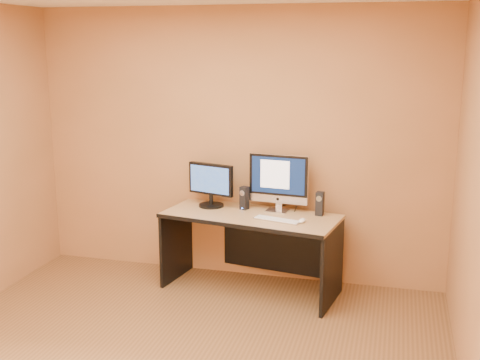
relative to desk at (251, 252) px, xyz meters
The scene contains 10 objects.
walls 1.88m from the desk, 98.29° to the right, with size 4.00×4.00×2.60m, color #A76E43, non-canonical shape.
desk is the anchor object (origin of this frame).
imac 0.69m from the desk, 39.98° to the left, with size 0.56×0.21×0.54m, color #B1B1B5, non-canonical shape.
second_monitor 0.74m from the desk, 158.16° to the left, with size 0.47×0.24×0.42m, color black, non-canonical shape.
speaker_left 0.51m from the desk, 122.78° to the left, with size 0.07×0.07×0.22m, color black, non-canonical shape.
speaker_right 0.78m from the desk, 12.84° to the left, with size 0.07×0.07×0.22m, color black, non-canonical shape.
keyboard 0.48m from the desk, 26.59° to the right, with size 0.42×0.11×0.02m, color silver.
mouse 0.64m from the desk, 14.37° to the right, with size 0.06×0.10×0.04m, color white.
cable_a 0.60m from the desk, 39.43° to the left, with size 0.01×0.01×0.22m, color black.
cable_b 0.53m from the desk, 56.27° to the left, with size 0.01×0.01×0.18m, color black.
Camera 1 is at (1.49, -3.50, 2.26)m, focal length 45.00 mm.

